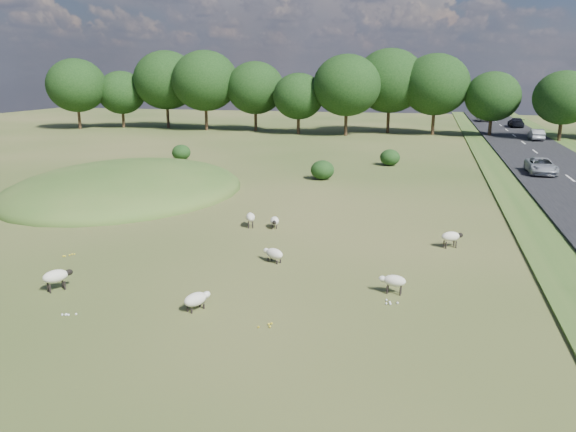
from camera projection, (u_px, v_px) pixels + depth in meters
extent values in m
plane|color=#2A4B17|center=(312.00, 179.00, 45.25)|extent=(160.00, 160.00, 0.00)
ellipsoid|color=#33561E|center=(127.00, 191.00, 40.54)|extent=(16.00, 20.00, 4.00)
cube|color=black|center=(554.00, 168.00, 49.94)|extent=(8.00, 150.00, 0.25)
cylinder|color=black|center=(79.00, 116.00, 85.47)|extent=(0.44, 0.44, 3.77)
ellipsoid|color=black|center=(76.00, 85.00, 84.33)|extent=(8.81, 8.81, 7.93)
cylinder|color=black|center=(123.00, 117.00, 87.74)|extent=(0.44, 0.44, 3.12)
ellipsoid|color=black|center=(121.00, 93.00, 86.80)|extent=(7.28, 7.28, 6.55)
cylinder|color=black|center=(168.00, 114.00, 87.00)|extent=(0.44, 0.44, 4.21)
ellipsoid|color=black|center=(166.00, 80.00, 85.73)|extent=(9.83, 9.83, 8.84)
cylinder|color=black|center=(206.00, 116.00, 83.65)|extent=(0.44, 0.44, 4.18)
ellipsoid|color=black|center=(205.00, 81.00, 82.38)|extent=(9.75, 9.75, 8.78)
cylinder|color=black|center=(256.00, 119.00, 82.62)|extent=(0.44, 0.44, 3.61)
ellipsoid|color=black|center=(255.00, 88.00, 81.53)|extent=(8.41, 8.41, 7.57)
cylinder|color=black|center=(298.00, 123.00, 78.38)|extent=(0.44, 0.44, 3.02)
ellipsoid|color=black|center=(299.00, 96.00, 77.47)|extent=(7.04, 7.04, 6.34)
cylinder|color=black|center=(346.00, 121.00, 76.27)|extent=(0.44, 0.44, 3.90)
ellipsoid|color=black|center=(347.00, 85.00, 75.09)|extent=(9.09, 9.09, 8.18)
cylinder|color=black|center=(388.00, 118.00, 79.60)|extent=(0.44, 0.44, 4.22)
ellipsoid|color=black|center=(390.00, 81.00, 78.33)|extent=(9.85, 9.85, 8.86)
cylinder|color=black|center=(433.00, 120.00, 77.29)|extent=(0.44, 0.44, 3.94)
ellipsoid|color=black|center=(435.00, 85.00, 76.09)|extent=(9.20, 9.20, 8.28)
cylinder|color=black|center=(490.00, 125.00, 74.77)|extent=(0.44, 0.44, 3.09)
ellipsoid|color=black|center=(493.00, 96.00, 73.84)|extent=(7.20, 7.20, 6.48)
cylinder|color=black|center=(560.00, 129.00, 69.59)|extent=(0.44, 0.44, 3.12)
ellipsoid|color=black|center=(564.00, 98.00, 68.64)|extent=(7.29, 7.29, 6.56)
ellipsoid|color=black|center=(322.00, 170.00, 44.88)|extent=(1.89, 1.89, 1.54)
ellipsoid|color=black|center=(390.00, 157.00, 51.72)|extent=(1.83, 1.83, 1.50)
ellipsoid|color=black|center=(181.00, 152.00, 55.09)|extent=(1.83, 1.83, 1.49)
ellipsoid|color=beige|center=(394.00, 281.00, 21.59)|extent=(0.90, 0.52, 0.44)
ellipsoid|color=silver|center=(382.00, 279.00, 21.72)|extent=(0.30, 0.23, 0.22)
cylinder|color=black|center=(387.00, 290.00, 21.66)|extent=(0.06, 0.06, 0.32)
cylinder|color=black|center=(388.00, 288.00, 21.86)|extent=(0.06, 0.06, 0.32)
cylinder|color=black|center=(400.00, 292.00, 21.50)|extent=(0.06, 0.06, 0.32)
cylinder|color=black|center=(401.00, 290.00, 21.70)|extent=(0.06, 0.06, 0.32)
ellipsoid|color=beige|center=(451.00, 236.00, 27.32)|extent=(1.05, 0.85, 0.47)
ellipsoid|color=black|center=(460.00, 235.00, 27.41)|extent=(0.37, 0.33, 0.24)
cylinder|color=black|center=(454.00, 243.00, 27.58)|extent=(0.07, 0.07, 0.34)
cylinder|color=black|center=(456.00, 245.00, 27.36)|extent=(0.07, 0.07, 0.34)
cylinder|color=black|center=(444.00, 244.00, 27.47)|extent=(0.07, 0.07, 0.34)
cylinder|color=black|center=(446.00, 245.00, 27.25)|extent=(0.07, 0.07, 0.34)
ellipsoid|color=beige|center=(195.00, 299.00, 20.11)|extent=(0.89, 1.07, 0.48)
ellipsoid|color=silver|center=(206.00, 295.00, 20.47)|extent=(0.35, 0.38, 0.24)
cylinder|color=black|center=(200.00, 305.00, 20.47)|extent=(0.07, 0.07, 0.18)
cylinder|color=black|center=(204.00, 307.00, 20.31)|extent=(0.07, 0.07, 0.18)
cylinder|color=black|center=(188.00, 309.00, 20.08)|extent=(0.07, 0.07, 0.18)
cylinder|color=black|center=(192.00, 311.00, 19.92)|extent=(0.07, 0.07, 0.18)
ellipsoid|color=beige|center=(274.00, 254.00, 25.23)|extent=(1.04, 0.87, 0.47)
ellipsoid|color=silver|center=(266.00, 251.00, 25.55)|extent=(0.37, 0.34, 0.24)
cylinder|color=black|center=(268.00, 260.00, 25.40)|extent=(0.07, 0.07, 0.17)
cylinder|color=black|center=(272.00, 259.00, 25.57)|extent=(0.07, 0.07, 0.17)
cylinder|color=black|center=(277.00, 262.00, 25.05)|extent=(0.07, 0.07, 0.17)
cylinder|color=black|center=(280.00, 261.00, 25.22)|extent=(0.07, 0.07, 0.17)
ellipsoid|color=beige|center=(55.00, 276.00, 21.88)|extent=(0.99, 1.09, 0.50)
ellipsoid|color=black|center=(69.00, 272.00, 22.20)|extent=(0.38, 0.39, 0.25)
cylinder|color=black|center=(63.00, 284.00, 22.25)|extent=(0.07, 0.07, 0.35)
cylinder|color=black|center=(65.00, 286.00, 22.07)|extent=(0.07, 0.07, 0.35)
cylinder|color=black|center=(48.00, 287.00, 21.90)|extent=(0.07, 0.07, 0.35)
cylinder|color=black|center=(50.00, 289.00, 21.72)|extent=(0.07, 0.07, 0.35)
ellipsoid|color=beige|center=(274.00, 221.00, 30.89)|extent=(0.68, 0.98, 0.46)
ellipsoid|color=black|center=(274.00, 223.00, 30.42)|extent=(0.28, 0.33, 0.23)
cylinder|color=black|center=(276.00, 228.00, 30.72)|extent=(0.07, 0.07, 0.17)
cylinder|color=black|center=(272.00, 228.00, 30.72)|extent=(0.07, 0.07, 0.17)
cylinder|color=black|center=(277.00, 225.00, 31.22)|extent=(0.07, 0.07, 0.17)
cylinder|color=black|center=(273.00, 225.00, 31.22)|extent=(0.07, 0.07, 0.17)
ellipsoid|color=beige|center=(250.00, 217.00, 30.97)|extent=(0.76, 1.02, 0.47)
ellipsoid|color=silver|center=(250.00, 214.00, 31.44)|extent=(0.31, 0.35, 0.24)
cylinder|color=black|center=(248.00, 223.00, 31.32)|extent=(0.07, 0.07, 0.33)
cylinder|color=black|center=(252.00, 223.00, 31.34)|extent=(0.07, 0.07, 0.33)
cylinder|color=black|center=(249.00, 226.00, 30.81)|extent=(0.07, 0.07, 0.33)
cylinder|color=black|center=(253.00, 225.00, 30.83)|extent=(0.07, 0.07, 0.33)
imported|color=black|center=(516.00, 122.00, 86.13)|extent=(1.98, 4.87, 1.41)
imported|color=#ADB0B5|center=(541.00, 166.00, 46.15)|extent=(2.14, 4.63, 1.29)
imported|color=silver|center=(484.00, 117.00, 96.51)|extent=(2.42, 5.24, 1.46)
imported|color=#979B9E|center=(536.00, 134.00, 69.45)|extent=(1.45, 4.16, 1.37)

